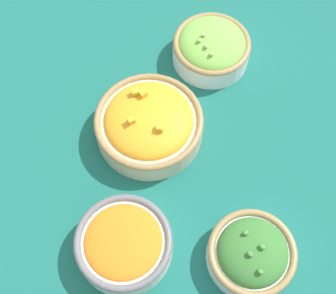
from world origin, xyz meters
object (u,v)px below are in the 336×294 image
bowl_carrots (124,244)px  bowl_lettuce (211,47)px  bowl_squash (149,123)px  bowl_broccoli (252,253)px

bowl_carrots → bowl_lettuce: (0.34, -0.23, 0.00)m
bowl_squash → bowl_broccoli: (-0.26, -0.11, -0.01)m
bowl_carrots → bowl_broccoli: bowl_broccoli is taller
bowl_broccoli → bowl_squash: bearing=23.4°
bowl_lettuce → bowl_carrots: bearing=145.5°
bowl_lettuce → bowl_broccoli: size_ratio=1.06×
bowl_lettuce → bowl_squash: bearing=132.3°
bowl_squash → bowl_broccoli: bowl_squash is taller
bowl_squash → bowl_lettuce: (0.14, -0.15, -0.00)m
bowl_carrots → bowl_squash: size_ratio=0.80×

